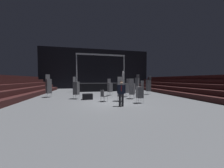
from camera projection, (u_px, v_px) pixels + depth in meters
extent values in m
cube|color=#515459|center=(113.00, 102.00, 9.26)|extent=(22.00, 30.00, 0.10)
cube|color=black|center=(97.00, 69.00, 23.76)|extent=(22.00, 0.30, 8.00)
cube|color=black|center=(11.00, 100.00, 8.64)|extent=(0.75, 24.00, 0.45)
cube|color=black|center=(184.00, 95.00, 11.82)|extent=(0.75, 24.00, 0.45)
cube|color=black|center=(190.00, 90.00, 11.96)|extent=(0.75, 24.00, 0.45)
cube|color=black|center=(196.00, 86.00, 12.10)|extent=(0.75, 24.00, 0.45)
cube|color=black|center=(202.00, 82.00, 12.24)|extent=(0.75, 24.00, 0.45)
cube|color=black|center=(208.00, 77.00, 12.38)|extent=(0.75, 24.00, 0.45)
cube|color=black|center=(100.00, 87.00, 18.70)|extent=(7.55, 3.51, 1.19)
cylinder|color=#9EA0A8|center=(77.00, 69.00, 16.38)|extent=(0.16, 0.16, 4.25)
cylinder|color=#9EA0A8|center=(124.00, 70.00, 17.85)|extent=(0.16, 0.16, 4.25)
cube|color=#9EA0A8|center=(101.00, 55.00, 17.03)|extent=(7.25, 0.20, 0.20)
cylinder|color=black|center=(78.00, 55.00, 16.36)|extent=(0.18, 0.18, 0.22)
cylinder|color=black|center=(94.00, 56.00, 16.81)|extent=(0.18, 0.18, 0.22)
cylinder|color=black|center=(109.00, 57.00, 17.27)|extent=(0.18, 0.18, 0.22)
cylinder|color=black|center=(122.00, 57.00, 17.73)|extent=(0.18, 0.18, 0.22)
cylinder|color=black|center=(123.00, 100.00, 7.67)|extent=(0.15, 0.15, 0.84)
cylinder|color=black|center=(120.00, 100.00, 7.68)|extent=(0.15, 0.15, 0.84)
cube|color=silver|center=(121.00, 89.00, 7.59)|extent=(0.20, 0.14, 0.60)
cube|color=black|center=(121.00, 89.00, 7.65)|extent=(0.45, 0.33, 0.60)
cube|color=maroon|center=(121.00, 88.00, 7.53)|extent=(0.06, 0.03, 0.38)
cylinder|color=black|center=(125.00, 89.00, 7.63)|extent=(0.12, 0.12, 0.55)
cylinder|color=black|center=(118.00, 89.00, 7.66)|extent=(0.12, 0.12, 0.55)
sphere|color=#DBAD89|center=(121.00, 83.00, 7.63)|extent=(0.20, 0.20, 0.20)
sphere|color=black|center=(121.00, 82.00, 7.63)|extent=(0.16, 0.16, 0.16)
cylinder|color=#B2B5BA|center=(118.00, 99.00, 9.42)|extent=(0.02, 0.02, 0.40)
cylinder|color=#B2B5BA|center=(119.00, 98.00, 9.78)|extent=(0.02, 0.02, 0.40)
cylinder|color=#B2B5BA|center=(122.00, 99.00, 9.30)|extent=(0.02, 0.02, 0.40)
cylinder|color=#B2B5BA|center=(124.00, 99.00, 9.66)|extent=(0.02, 0.02, 0.40)
cube|color=#4C4C51|center=(121.00, 96.00, 9.53)|extent=(0.60, 0.60, 0.08)
cube|color=#4C4C51|center=(121.00, 95.00, 9.53)|extent=(0.60, 0.60, 0.08)
cube|color=#4C4C51|center=(121.00, 94.00, 9.52)|extent=(0.60, 0.60, 0.08)
cube|color=#4C4C51|center=(121.00, 93.00, 9.52)|extent=(0.60, 0.60, 0.08)
cube|color=#4C4C51|center=(121.00, 92.00, 9.52)|extent=(0.60, 0.60, 0.08)
cube|color=#4C4C51|center=(121.00, 91.00, 9.51)|extent=(0.60, 0.60, 0.08)
cube|color=#4C4C51|center=(121.00, 90.00, 9.51)|extent=(0.60, 0.60, 0.08)
cube|color=#4C4C51|center=(121.00, 89.00, 9.51)|extent=(0.60, 0.60, 0.08)
cube|color=#4C4C51|center=(121.00, 88.00, 9.50)|extent=(0.60, 0.60, 0.08)
cube|color=#4C4C51|center=(121.00, 87.00, 9.50)|extent=(0.60, 0.60, 0.08)
cube|color=#4C4C51|center=(121.00, 86.00, 9.50)|extent=(0.60, 0.60, 0.08)
cube|color=#4C4C51|center=(121.00, 85.00, 9.49)|extent=(0.60, 0.60, 0.08)
cube|color=#4C4C51|center=(121.00, 84.00, 9.49)|extent=(0.60, 0.60, 0.08)
cube|color=#4C4C51|center=(121.00, 82.00, 9.49)|extent=(0.60, 0.60, 0.08)
cube|color=#4C4C51|center=(121.00, 81.00, 9.48)|extent=(0.60, 0.60, 0.08)
cube|color=#4C4C51|center=(121.00, 80.00, 9.48)|extent=(0.60, 0.60, 0.08)
cube|color=#4C4C51|center=(121.00, 79.00, 9.48)|extent=(0.60, 0.60, 0.08)
cube|color=#4C4C51|center=(121.00, 78.00, 9.47)|extent=(0.60, 0.60, 0.08)
cube|color=#4C4C51|center=(121.00, 77.00, 9.47)|extent=(0.60, 0.60, 0.08)
cube|color=#4C4C51|center=(123.00, 74.00, 9.40)|extent=(0.25, 0.37, 0.46)
cylinder|color=#B2B5BA|center=(126.00, 95.00, 11.70)|extent=(0.02, 0.02, 0.40)
cylinder|color=#B2B5BA|center=(124.00, 95.00, 12.03)|extent=(0.02, 0.02, 0.40)
cylinder|color=#B2B5BA|center=(129.00, 95.00, 11.90)|extent=(0.02, 0.02, 0.40)
cylinder|color=#B2B5BA|center=(126.00, 94.00, 12.23)|extent=(0.02, 0.02, 0.40)
cube|color=#4C4C51|center=(126.00, 92.00, 11.96)|extent=(0.56, 0.56, 0.08)
cube|color=#4C4C51|center=(126.00, 92.00, 11.95)|extent=(0.56, 0.56, 0.08)
cube|color=#4C4C51|center=(126.00, 91.00, 11.95)|extent=(0.56, 0.56, 0.08)
cube|color=#4C4C51|center=(126.00, 90.00, 11.95)|extent=(0.56, 0.56, 0.08)
cube|color=#4C4C51|center=(126.00, 89.00, 11.94)|extent=(0.56, 0.56, 0.08)
cube|color=#4C4C51|center=(126.00, 88.00, 11.94)|extent=(0.56, 0.56, 0.08)
cube|color=#4C4C51|center=(126.00, 88.00, 11.93)|extent=(0.56, 0.56, 0.08)
cube|color=#4C4C51|center=(126.00, 87.00, 11.93)|extent=(0.56, 0.56, 0.08)
cube|color=#4C4C51|center=(126.00, 86.00, 11.93)|extent=(0.56, 0.56, 0.08)
cube|color=#4C4C51|center=(126.00, 85.00, 11.92)|extent=(0.56, 0.56, 0.08)
cube|color=#4C4C51|center=(126.00, 84.00, 11.92)|extent=(0.56, 0.56, 0.08)
cube|color=#4C4C51|center=(126.00, 83.00, 11.92)|extent=(0.56, 0.56, 0.08)
cube|color=#4C4C51|center=(128.00, 81.00, 12.01)|extent=(0.18, 0.40, 0.46)
cylinder|color=#B2B5BA|center=(131.00, 96.00, 10.98)|extent=(0.02, 0.02, 0.40)
cylinder|color=#B2B5BA|center=(135.00, 96.00, 10.81)|extent=(0.02, 0.02, 0.40)
cylinder|color=#B2B5BA|center=(129.00, 97.00, 10.65)|extent=(0.02, 0.02, 0.40)
cylinder|color=#B2B5BA|center=(133.00, 97.00, 10.47)|extent=(0.02, 0.02, 0.40)
cube|color=#4C4C51|center=(132.00, 94.00, 10.72)|extent=(0.62, 0.62, 0.08)
cube|color=#4C4C51|center=(132.00, 93.00, 10.71)|extent=(0.62, 0.62, 0.08)
cube|color=#4C4C51|center=(132.00, 92.00, 10.71)|extent=(0.62, 0.62, 0.08)
cube|color=#4C4C51|center=(132.00, 91.00, 10.71)|extent=(0.62, 0.62, 0.08)
cube|color=#4C4C51|center=(132.00, 90.00, 10.70)|extent=(0.62, 0.62, 0.08)
cube|color=#4C4C51|center=(132.00, 89.00, 10.70)|extent=(0.62, 0.62, 0.08)
cube|color=#4C4C51|center=(132.00, 89.00, 10.70)|extent=(0.62, 0.62, 0.08)
cube|color=#4C4C51|center=(132.00, 88.00, 10.69)|extent=(0.62, 0.62, 0.08)
cube|color=#4C4C51|center=(132.00, 87.00, 10.69)|extent=(0.62, 0.62, 0.08)
cube|color=#4C4C51|center=(132.00, 86.00, 10.69)|extent=(0.62, 0.62, 0.08)
cube|color=#4C4C51|center=(132.00, 85.00, 10.68)|extent=(0.62, 0.62, 0.08)
cube|color=#4C4C51|center=(132.00, 84.00, 10.68)|extent=(0.62, 0.62, 0.08)
cube|color=#4C4C51|center=(132.00, 81.00, 10.50)|extent=(0.34, 0.30, 0.46)
cylinder|color=#B2B5BA|center=(79.00, 97.00, 10.78)|extent=(0.02, 0.02, 0.40)
cylinder|color=#B2B5BA|center=(77.00, 97.00, 10.41)|extent=(0.02, 0.02, 0.40)
cylinder|color=#B2B5BA|center=(76.00, 96.00, 10.87)|extent=(0.02, 0.02, 0.40)
cylinder|color=#B2B5BA|center=(73.00, 97.00, 10.51)|extent=(0.02, 0.02, 0.40)
cube|color=#4C4C51|center=(76.00, 94.00, 10.63)|extent=(0.59, 0.59, 0.08)
cube|color=#4C4C51|center=(76.00, 93.00, 10.63)|extent=(0.59, 0.59, 0.08)
cube|color=#4C4C51|center=(76.00, 92.00, 10.63)|extent=(0.59, 0.59, 0.08)
cube|color=#4C4C51|center=(76.00, 91.00, 10.62)|extent=(0.59, 0.59, 0.08)
cube|color=#4C4C51|center=(76.00, 90.00, 10.62)|extent=(0.59, 0.59, 0.08)
cube|color=#4C4C51|center=(76.00, 90.00, 10.62)|extent=(0.59, 0.59, 0.08)
cube|color=#4C4C51|center=(76.00, 89.00, 10.61)|extent=(0.59, 0.59, 0.08)
cube|color=#4C4C51|center=(76.00, 88.00, 10.61)|extent=(0.59, 0.59, 0.08)
cube|color=#4C4C51|center=(76.00, 87.00, 10.61)|extent=(0.59, 0.59, 0.08)
cube|color=#4C4C51|center=(76.00, 86.00, 10.60)|extent=(0.59, 0.59, 0.08)
cube|color=#4C4C51|center=(76.00, 85.00, 10.60)|extent=(0.59, 0.59, 0.08)
cube|color=#4C4C51|center=(76.00, 84.00, 10.60)|extent=(0.59, 0.59, 0.08)
cube|color=#4C4C51|center=(76.00, 83.00, 10.59)|extent=(0.59, 0.59, 0.08)
cube|color=#4C4C51|center=(76.00, 82.00, 10.59)|extent=(0.59, 0.59, 0.08)
cube|color=#4C4C51|center=(74.00, 79.00, 10.63)|extent=(0.23, 0.38, 0.46)
cylinder|color=#B2B5BA|center=(148.00, 93.00, 13.52)|extent=(0.02, 0.02, 0.40)
cylinder|color=#B2B5BA|center=(146.00, 93.00, 13.89)|extent=(0.02, 0.02, 0.40)
cylinder|color=#B2B5BA|center=(151.00, 93.00, 13.60)|extent=(0.02, 0.02, 0.40)
cylinder|color=#B2B5BA|center=(149.00, 93.00, 13.97)|extent=(0.02, 0.02, 0.40)
cube|color=#4C4C51|center=(148.00, 91.00, 13.73)|extent=(0.44, 0.44, 0.08)
cube|color=#4C4C51|center=(148.00, 90.00, 13.73)|extent=(0.44, 0.44, 0.08)
cube|color=#4C4C51|center=(148.00, 89.00, 13.73)|extent=(0.44, 0.44, 0.08)
cube|color=#4C4C51|center=(148.00, 89.00, 13.72)|extent=(0.44, 0.44, 0.08)
cube|color=#4C4C51|center=(148.00, 88.00, 13.72)|extent=(0.44, 0.44, 0.08)
cube|color=#4C4C51|center=(148.00, 87.00, 13.72)|extent=(0.44, 0.44, 0.08)
cube|color=#4C4C51|center=(148.00, 87.00, 13.71)|extent=(0.44, 0.44, 0.08)
cube|color=#4C4C51|center=(148.00, 86.00, 13.71)|extent=(0.44, 0.44, 0.08)
cube|color=#4C4C51|center=(148.00, 85.00, 13.71)|extent=(0.44, 0.44, 0.08)
cube|color=#4C4C51|center=(148.00, 84.00, 13.70)|extent=(0.44, 0.44, 0.08)
cube|color=#4C4C51|center=(148.00, 84.00, 13.70)|extent=(0.44, 0.44, 0.08)
cube|color=#4C4C51|center=(148.00, 83.00, 13.70)|extent=(0.44, 0.44, 0.08)
cube|color=#4C4C51|center=(148.00, 82.00, 13.69)|extent=(0.44, 0.44, 0.08)
cube|color=#4C4C51|center=(148.00, 82.00, 13.69)|extent=(0.44, 0.44, 0.08)
cube|color=#4C4C51|center=(148.00, 81.00, 13.69)|extent=(0.44, 0.44, 0.08)
cube|color=#4C4C51|center=(148.00, 80.00, 13.68)|extent=(0.44, 0.44, 0.08)
cube|color=#4C4C51|center=(150.00, 78.00, 13.71)|extent=(0.05, 0.41, 0.46)
cylinder|color=#B2B5BA|center=(112.00, 94.00, 12.93)|extent=(0.02, 0.02, 0.40)
cylinder|color=#B2B5BA|center=(110.00, 94.00, 12.71)|extent=(0.02, 0.02, 0.40)
cylinder|color=#B2B5BA|center=(110.00, 93.00, 13.24)|extent=(0.02, 0.02, 0.40)
cylinder|color=#B2B5BA|center=(108.00, 94.00, 13.02)|extent=(0.02, 0.02, 0.40)
cube|color=#4C4C51|center=(110.00, 91.00, 12.97)|extent=(0.58, 0.58, 0.08)
cube|color=#4C4C51|center=(110.00, 91.00, 12.97)|extent=(0.58, 0.58, 0.08)
cube|color=#4C4C51|center=(110.00, 90.00, 12.96)|extent=(0.58, 0.58, 0.08)
cube|color=#4C4C51|center=(110.00, 89.00, 12.96)|extent=(0.58, 0.58, 0.08)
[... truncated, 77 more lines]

